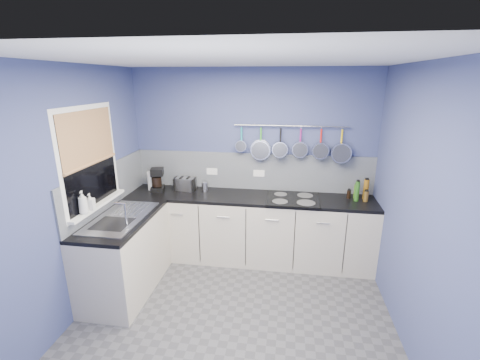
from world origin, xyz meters
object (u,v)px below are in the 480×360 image
(soap_bottle_a, at_px, (83,202))
(coffee_maker, at_px, (157,180))
(toaster, at_px, (185,184))
(hob, at_px, (293,199))
(paper_towel, at_px, (152,181))
(soap_bottle_b, at_px, (90,201))
(canister, at_px, (205,186))

(soap_bottle_a, distance_m, coffee_maker, 1.24)
(toaster, bearing_deg, hob, 8.11)
(toaster, bearing_deg, paper_towel, -159.92)
(paper_towel, xyz_separation_m, coffee_maker, (0.09, -0.03, 0.03))
(soap_bottle_a, xyz_separation_m, toaster, (0.64, 1.29, -0.18))
(soap_bottle_b, distance_m, canister, 1.50)
(coffee_maker, distance_m, toaster, 0.38)
(soap_bottle_a, distance_m, paper_towel, 1.26)
(paper_towel, distance_m, canister, 0.73)
(soap_bottle_b, xyz_separation_m, paper_towel, (0.18, 1.12, -0.11))
(soap_bottle_a, distance_m, toaster, 1.45)
(soap_bottle_a, height_order, soap_bottle_b, soap_bottle_a)
(soap_bottle_a, bearing_deg, toaster, 63.56)
(hob, bearing_deg, coffee_maker, 177.80)
(hob, bearing_deg, paper_towel, 176.91)
(soap_bottle_a, height_order, hob, soap_bottle_a)
(canister, bearing_deg, paper_towel, -175.44)
(soap_bottle_a, bearing_deg, hob, 28.52)
(toaster, bearing_deg, soap_bottle_b, -104.62)
(coffee_maker, xyz_separation_m, hob, (1.81, -0.07, -0.15))
(soap_bottle_b, xyz_separation_m, canister, (0.91, 1.18, -0.18))
(paper_towel, height_order, hob, paper_towel)
(hob, bearing_deg, soap_bottle_b, -154.02)
(soap_bottle_a, height_order, canister, soap_bottle_a)
(soap_bottle_b, height_order, paper_towel, soap_bottle_b)
(soap_bottle_a, height_order, paper_towel, soap_bottle_a)
(soap_bottle_a, relative_size, soap_bottle_b, 1.39)
(soap_bottle_a, distance_m, hob, 2.40)
(coffee_maker, relative_size, canister, 2.55)
(soap_bottle_a, bearing_deg, soap_bottle_b, 90.00)
(hob, bearing_deg, soap_bottle_a, -151.48)
(paper_towel, bearing_deg, soap_bottle_a, -98.47)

